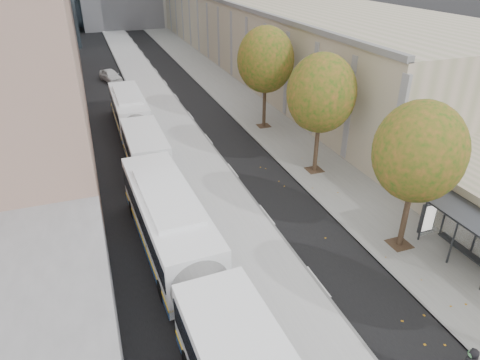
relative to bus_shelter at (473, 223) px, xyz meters
name	(u,v)px	position (x,y,z in m)	size (l,w,h in m)	color
bus_platform	(169,121)	(-9.56, 24.04, -2.11)	(4.25, 150.00, 0.15)	#B1B1B1
sidewalk	(252,111)	(-1.56, 24.04, -2.15)	(4.75, 150.00, 0.08)	slate
building_tan	(253,20)	(9.81, 53.04, 1.81)	(18.00, 92.00, 8.00)	#9C9877
bus_shelter	(473,223)	(0.00, 0.00, 0.00)	(1.90, 4.40, 2.53)	#383A3F
tree_c	(419,152)	(-2.09, 2.04, 3.06)	(4.20, 4.20, 7.28)	black
tree_d	(321,93)	(-2.09, 11.04, 3.28)	(4.40, 4.40, 7.60)	black
tree_e	(266,60)	(-2.09, 20.04, 3.50)	(4.60, 4.60, 7.92)	black
bus_near	(193,271)	(-12.97, 1.73, -0.52)	(3.52, 18.44, 3.06)	white
bus_far	(135,124)	(-12.84, 20.22, -0.67)	(2.47, 16.66, 2.78)	white
distant_car	(111,75)	(-13.14, 39.68, -1.51)	(1.61, 4.00, 1.36)	silver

